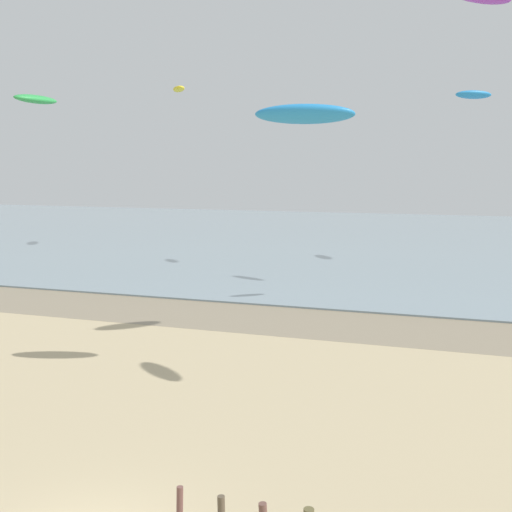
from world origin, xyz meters
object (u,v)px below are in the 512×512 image
at_px(kite_aloft_4, 474,95).
at_px(kite_aloft_9, 179,89).
at_px(kite_aloft_1, 305,114).
at_px(kite_aloft_5, 36,99).

distance_m(kite_aloft_4, kite_aloft_9, 30.98).
distance_m(kite_aloft_1, kite_aloft_9, 37.38).
relative_size(kite_aloft_1, kite_aloft_9, 1.17).
bearing_deg(kite_aloft_4, kite_aloft_5, -34.11).
relative_size(kite_aloft_4, kite_aloft_9, 0.72).
xyz_separation_m(kite_aloft_4, kite_aloft_5, (-26.23, -1.27, 0.47)).
xyz_separation_m(kite_aloft_1, kite_aloft_4, (5.62, 13.71, 1.86)).
relative_size(kite_aloft_1, kite_aloft_5, 1.05).
distance_m(kite_aloft_5, kite_aloft_9, 19.21).
relative_size(kite_aloft_4, kite_aloft_5, 0.65).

